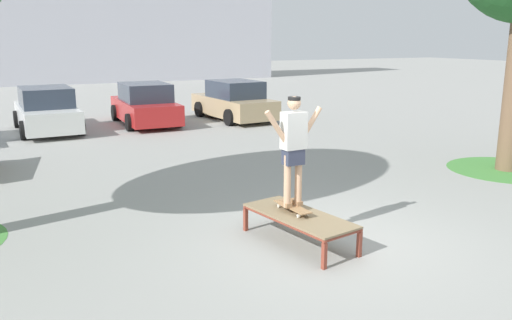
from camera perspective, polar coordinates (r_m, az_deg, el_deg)
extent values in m
plane|color=#999993|center=(8.27, 8.73, -8.94)|extent=(120.00, 120.00, 0.00)
cube|color=brown|center=(8.62, -1.13, -6.49)|extent=(0.07, 0.07, 0.38)
cube|color=brown|center=(9.03, 2.50, -5.59)|extent=(0.07, 0.07, 0.38)
cube|color=brown|center=(7.31, 7.43, -10.32)|extent=(0.07, 0.07, 0.38)
cube|color=brown|center=(7.78, 11.19, -8.98)|extent=(0.07, 0.07, 0.38)
cylinder|color=brown|center=(7.86, 2.79, -6.81)|extent=(0.40, 1.88, 0.05)
cylinder|color=brown|center=(8.30, 6.55, -5.79)|extent=(0.40, 1.88, 0.05)
cylinder|color=brown|center=(8.75, 0.73, -4.70)|extent=(0.76, 0.19, 0.05)
cylinder|color=brown|center=(7.46, 9.43, -8.11)|extent=(0.76, 0.19, 0.05)
cube|color=#847051|center=(8.07, 4.73, -6.02)|extent=(1.09, 2.01, 0.03)
cube|color=#9E754C|center=(8.15, 3.98, -5.07)|extent=(0.24, 0.81, 0.02)
cylinder|color=silver|center=(8.35, 2.50, -4.99)|extent=(0.03, 0.06, 0.06)
cylinder|color=silver|center=(8.43, 3.37, -4.84)|extent=(0.03, 0.06, 0.06)
cylinder|color=silver|center=(7.91, 4.63, -6.09)|extent=(0.03, 0.06, 0.06)
cylinder|color=silver|center=(7.99, 5.53, -5.91)|extent=(0.03, 0.06, 0.06)
cylinder|color=tan|center=(7.98, 3.43, -2.33)|extent=(0.11, 0.11, 0.82)
cube|color=#99704C|center=(8.12, 3.20, -4.79)|extent=(0.11, 0.24, 0.07)
cylinder|color=tan|center=(8.08, 4.63, -2.14)|extent=(0.11, 0.11, 0.82)
cube|color=#99704C|center=(8.23, 4.39, -4.58)|extent=(0.11, 0.24, 0.07)
cube|color=#33384C|center=(7.94, 4.07, 0.37)|extent=(0.31, 0.21, 0.24)
cube|color=silver|center=(7.86, 4.12, 3.22)|extent=(0.37, 0.24, 0.56)
cylinder|color=tan|center=(7.69, 2.25, 3.60)|extent=(0.40, 0.10, 0.52)
cylinder|color=tan|center=(8.01, 5.93, 3.93)|extent=(0.40, 0.10, 0.52)
sphere|color=tan|center=(7.80, 4.17, 6.18)|extent=(0.20, 0.20, 0.20)
cylinder|color=black|center=(7.79, 4.18, 6.69)|extent=(0.19, 0.19, 0.05)
cylinder|color=#47893D|center=(13.97, 25.58, -0.93)|extent=(2.74, 2.74, 0.01)
cube|color=silver|center=(19.10, -21.76, 4.43)|extent=(1.85, 4.26, 0.70)
cube|color=#2D3847|center=(18.87, -21.88, 6.39)|extent=(1.63, 2.15, 0.64)
cylinder|color=black|center=(20.34, -24.53, 4.06)|extent=(0.24, 0.61, 0.60)
cylinder|color=black|center=(20.51, -19.79, 4.54)|extent=(0.24, 0.61, 0.60)
cylinder|color=black|center=(17.77, -23.92, 2.97)|extent=(0.24, 0.61, 0.60)
cylinder|color=black|center=(17.96, -18.52, 3.52)|extent=(0.24, 0.61, 0.60)
cube|color=red|center=(19.73, -11.97, 5.33)|extent=(1.77, 4.23, 0.70)
cube|color=#2D3847|center=(19.51, -11.96, 7.23)|extent=(1.59, 2.12, 0.64)
cylinder|color=black|center=(20.86, -15.06, 4.99)|extent=(0.23, 0.60, 0.60)
cylinder|color=black|center=(21.22, -10.53, 5.35)|extent=(0.23, 0.60, 0.60)
cylinder|color=black|center=(18.32, -13.57, 4.01)|extent=(0.23, 0.60, 0.60)
cylinder|color=black|center=(18.73, -8.47, 4.42)|extent=(0.23, 0.60, 0.60)
cube|color=tan|center=(20.46, -2.47, 5.88)|extent=(2.01, 4.31, 0.70)
cube|color=#2D3847|center=(20.26, -2.29, 7.71)|extent=(1.71, 2.21, 0.64)
cylinder|color=black|center=(21.28, -6.15, 5.52)|extent=(0.26, 0.61, 0.60)
cylinder|color=black|center=(22.03, -2.10, 5.84)|extent=(0.26, 0.61, 0.60)
cylinder|color=black|center=(18.96, -2.89, 4.65)|extent=(0.26, 0.61, 0.60)
cylinder|color=black|center=(19.79, 1.49, 5.02)|extent=(0.26, 0.61, 0.60)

